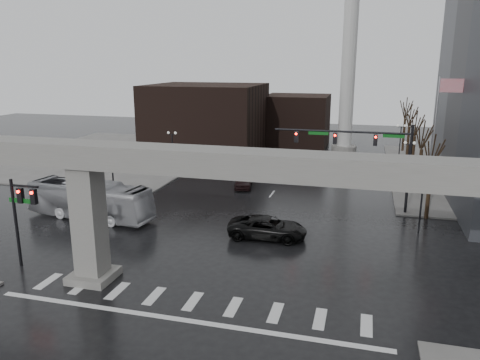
{
  "coord_description": "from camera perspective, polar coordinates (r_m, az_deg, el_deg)",
  "views": [
    {
      "loc": [
        8.89,
        -23.6,
        13.32
      ],
      "look_at": [
        -0.11,
        9.74,
        4.5
      ],
      "focal_mm": 35.0,
      "sensor_mm": 36.0,
      "label": 1
    }
  ],
  "objects": [
    {
      "name": "lamp_left_1",
      "position": [
        57.1,
        -8.25,
        4.25
      ],
      "size": [
        1.22,
        0.32,
        5.11
      ],
      "color": "black",
      "rests_on": "ground"
    },
    {
      "name": "lamp_right_0",
      "position": [
        39.14,
        21.36,
        -1.25
      ],
      "size": [
        1.22,
        0.32,
        5.11
      ],
      "color": "black",
      "rests_on": "ground"
    },
    {
      "name": "tree_right_4",
      "position": [
        74.54,
        19.39,
        5.59
      ],
      "size": [
        1.12,
        1.69,
        8.19
      ],
      "color": "black",
      "rests_on": "ground"
    },
    {
      "name": "tree_right_3",
      "position": [
        66.66,
        19.83,
        4.55
      ],
      "size": [
        1.11,
        1.66,
        8.02
      ],
      "color": "black",
      "rests_on": "ground"
    },
    {
      "name": "building_far_left",
      "position": [
        69.97,
        -4.14,
        7.46
      ],
      "size": [
        16.0,
        14.0,
        10.0
      ],
      "primitive_type": "cube",
      "color": "black",
      "rests_on": "ground"
    },
    {
      "name": "tree_right_2",
      "position": [
        58.82,
        20.39,
        3.23
      ],
      "size": [
        1.1,
        1.63,
        7.85
      ],
      "color": "black",
      "rests_on": "ground"
    },
    {
      "name": "sidewalk_nw",
      "position": [
        70.31,
        -14.98,
        2.98
      ],
      "size": [
        28.0,
        36.0,
        0.15
      ],
      "primitive_type": "cube",
      "color": "slate",
      "rests_on": "ground"
    },
    {
      "name": "lamp_left_0",
      "position": [
        44.85,
        -15.28,
        1.13
      ],
      "size": [
        1.22,
        0.32,
        5.11
      ],
      "color": "black",
      "rests_on": "ground"
    },
    {
      "name": "lamp_right_2",
      "position": [
        66.49,
        18.98,
        5.03
      ],
      "size": [
        1.22,
        0.32,
        5.11
      ],
      "color": "black",
      "rests_on": "ground"
    },
    {
      "name": "lamp_right_1",
      "position": [
        52.73,
        19.86,
        2.7
      ],
      "size": [
        1.22,
        0.32,
        5.11
      ],
      "color": "black",
      "rests_on": "ground"
    },
    {
      "name": "tree_right_1",
      "position": [
        51.02,
        21.12,
        1.51
      ],
      "size": [
        1.09,
        1.61,
        7.67
      ],
      "color": "black",
      "rests_on": "ground"
    },
    {
      "name": "signal_left_pole",
      "position": [
        33.36,
        -25.1,
        -3.16
      ],
      "size": [
        2.3,
        0.3,
        6.0
      ],
      "color": "black",
      "rests_on": "ground"
    },
    {
      "name": "signal_mast_arm",
      "position": [
        43.05,
        15.04,
        3.81
      ],
      "size": [
        12.12,
        0.43,
        8.0
      ],
      "color": "black",
      "rests_on": "ground"
    },
    {
      "name": "pickup_truck",
      "position": [
        36.28,
        3.36,
        -5.82
      ],
      "size": [
        6.17,
        3.07,
        1.68
      ],
      "primitive_type": "imported",
      "rotation": [
        0.0,
        0.0,
        1.62
      ],
      "color": "black",
      "rests_on": "ground"
    },
    {
      "name": "building_far_mid",
      "position": [
        76.94,
        6.91,
        7.26
      ],
      "size": [
        10.0,
        10.0,
        8.0
      ],
      "primitive_type": "cube",
      "color": "black",
      "rests_on": "ground"
    },
    {
      "name": "elevated_guideway",
      "position": [
        25.62,
        -2.71,
        -0.24
      ],
      "size": [
        48.0,
        2.6,
        8.7
      ],
      "color": "gray",
      "rests_on": "ground"
    },
    {
      "name": "city_bus",
      "position": [
        42.52,
        -17.86,
        -2.34
      ],
      "size": [
        11.97,
        4.25,
        3.26
      ],
      "primitive_type": "imported",
      "rotation": [
        0.0,
        0.0,
        1.44
      ],
      "color": "#B3B3B8",
      "rests_on": "ground"
    },
    {
      "name": "ground",
      "position": [
        28.51,
        -5.03,
        -13.58
      ],
      "size": [
        160.0,
        160.0,
        0.0
      ],
      "primitive_type": "plane",
      "color": "black",
      "rests_on": "ground"
    },
    {
      "name": "lamp_left_2",
      "position": [
        70.01,
        -3.73,
        6.21
      ],
      "size": [
        1.22,
        0.32,
        5.11
      ],
      "color": "black",
      "rests_on": "ground"
    },
    {
      "name": "smokestack",
      "position": [
        69.66,
        13.12,
        13.99
      ],
      "size": [
        3.6,
        3.6,
        30.0
      ],
      "color": "beige",
      "rests_on": "ground"
    },
    {
      "name": "far_car",
      "position": [
        50.51,
        0.41,
        -0.09
      ],
      "size": [
        2.6,
        4.65,
        1.49
      ],
      "primitive_type": "imported",
      "rotation": [
        0.0,
        0.0,
        0.2
      ],
      "color": "black",
      "rests_on": "ground"
    },
    {
      "name": "tree_right_0",
      "position": [
        43.29,
        22.11,
        -0.83
      ],
      "size": [
        1.09,
        1.58,
        7.5
      ],
      "color": "black",
      "rests_on": "ground"
    },
    {
      "name": "flagpole_assembly",
      "position": [
        46.41,
        23.04,
        6.02
      ],
      "size": [
        2.06,
        0.12,
        12.0
      ],
      "color": "silver",
      "rests_on": "ground"
    }
  ]
}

